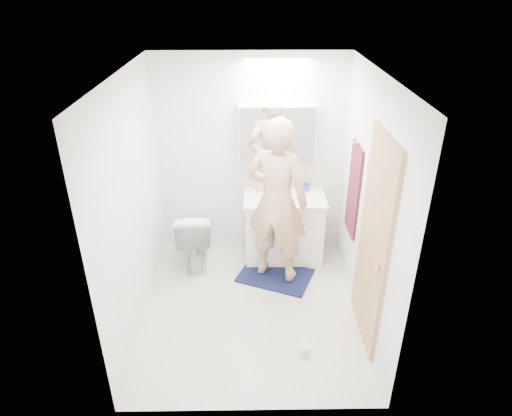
{
  "coord_description": "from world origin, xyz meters",
  "views": [
    {
      "loc": [
        -0.01,
        -3.69,
        3.12
      ],
      "look_at": [
        0.05,
        0.25,
        1.05
      ],
      "focal_mm": 31.44,
      "sensor_mm": 36.0,
      "label": 1
    }
  ],
  "objects_px": {
    "toothbrush_cup": "(306,187)",
    "toilet_paper_roll": "(304,350)",
    "soap_bottle_a": "(261,183)",
    "person": "(277,202)",
    "medicine_cabinet": "(277,135)",
    "soap_bottle_b": "(267,183)",
    "toilet": "(195,236)",
    "vanity_cabinet": "(284,229)"
  },
  "relations": [
    {
      "from": "toilet",
      "to": "soap_bottle_b",
      "type": "distance_m",
      "value": 1.06
    },
    {
      "from": "medicine_cabinet",
      "to": "soap_bottle_b",
      "type": "relative_size",
      "value": 5.06
    },
    {
      "from": "vanity_cabinet",
      "to": "medicine_cabinet",
      "type": "xyz_separation_m",
      "value": [
        -0.09,
        0.21,
        1.11
      ]
    },
    {
      "from": "toilet",
      "to": "toilet_paper_roll",
      "type": "relative_size",
      "value": 6.64
    },
    {
      "from": "vanity_cabinet",
      "to": "toilet_paper_roll",
      "type": "xyz_separation_m",
      "value": [
        0.08,
        -1.62,
        -0.34
      ]
    },
    {
      "from": "vanity_cabinet",
      "to": "toilet",
      "type": "distance_m",
      "value": 1.06
    },
    {
      "from": "soap_bottle_a",
      "to": "soap_bottle_b",
      "type": "distance_m",
      "value": 0.08
    },
    {
      "from": "medicine_cabinet",
      "to": "toothbrush_cup",
      "type": "relative_size",
      "value": 9.49
    },
    {
      "from": "toilet",
      "to": "vanity_cabinet",
      "type": "bearing_deg",
      "value": -176.8
    },
    {
      "from": "toothbrush_cup",
      "to": "soap_bottle_b",
      "type": "bearing_deg",
      "value": 177.52
    },
    {
      "from": "soap_bottle_a",
      "to": "person",
      "type": "bearing_deg",
      "value": -75.01
    },
    {
      "from": "toothbrush_cup",
      "to": "vanity_cabinet",
      "type": "bearing_deg",
      "value": -149.17
    },
    {
      "from": "vanity_cabinet",
      "to": "person",
      "type": "distance_m",
      "value": 0.73
    },
    {
      "from": "soap_bottle_a",
      "to": "toilet",
      "type": "bearing_deg",
      "value": -161.35
    },
    {
      "from": "person",
      "to": "soap_bottle_a",
      "type": "relative_size",
      "value": 8.89
    },
    {
      "from": "medicine_cabinet",
      "to": "person",
      "type": "xyz_separation_m",
      "value": [
        -0.02,
        -0.64,
        -0.53
      ]
    },
    {
      "from": "toilet",
      "to": "soap_bottle_b",
      "type": "height_order",
      "value": "soap_bottle_b"
    },
    {
      "from": "vanity_cabinet",
      "to": "toothbrush_cup",
      "type": "height_order",
      "value": "toothbrush_cup"
    },
    {
      "from": "toothbrush_cup",
      "to": "toilet_paper_roll",
      "type": "distance_m",
      "value": 1.97
    },
    {
      "from": "toothbrush_cup",
      "to": "soap_bottle_a",
      "type": "bearing_deg",
      "value": -178.94
    },
    {
      "from": "medicine_cabinet",
      "to": "person",
      "type": "bearing_deg",
      "value": -92.1
    },
    {
      "from": "toilet_paper_roll",
      "to": "toothbrush_cup",
      "type": "bearing_deg",
      "value": 84.03
    },
    {
      "from": "toothbrush_cup",
      "to": "toilet",
      "type": "bearing_deg",
      "value": -168.26
    },
    {
      "from": "soap_bottle_b",
      "to": "toilet_paper_roll",
      "type": "height_order",
      "value": "soap_bottle_b"
    },
    {
      "from": "soap_bottle_b",
      "to": "person",
      "type": "bearing_deg",
      "value": -82.71
    },
    {
      "from": "soap_bottle_b",
      "to": "vanity_cabinet",
      "type": "bearing_deg",
      "value": -42.93
    },
    {
      "from": "soap_bottle_b",
      "to": "toothbrush_cup",
      "type": "relative_size",
      "value": 1.87
    },
    {
      "from": "medicine_cabinet",
      "to": "toilet_paper_roll",
      "type": "relative_size",
      "value": 8.0
    },
    {
      "from": "toilet",
      "to": "toothbrush_cup",
      "type": "bearing_deg",
      "value": -171.28
    },
    {
      "from": "toilet_paper_roll",
      "to": "person",
      "type": "bearing_deg",
      "value": 99.37
    },
    {
      "from": "toilet",
      "to": "soap_bottle_a",
      "type": "xyz_separation_m",
      "value": [
        0.79,
        0.26,
        0.56
      ]
    },
    {
      "from": "toilet",
      "to": "person",
      "type": "distance_m",
      "value": 1.16
    },
    {
      "from": "person",
      "to": "soap_bottle_b",
      "type": "xyz_separation_m",
      "value": [
        -0.08,
        0.61,
        -0.07
      ]
    },
    {
      "from": "vanity_cabinet",
      "to": "soap_bottle_a",
      "type": "xyz_separation_m",
      "value": [
        -0.27,
        0.15,
        0.53
      ]
    },
    {
      "from": "vanity_cabinet",
      "to": "person",
      "type": "xyz_separation_m",
      "value": [
        -0.12,
        -0.43,
        0.58
      ]
    },
    {
      "from": "soap_bottle_b",
      "to": "toothbrush_cup",
      "type": "height_order",
      "value": "soap_bottle_b"
    },
    {
      "from": "toilet",
      "to": "toilet_paper_roll",
      "type": "bearing_deg",
      "value": 123.99
    },
    {
      "from": "toilet_paper_roll",
      "to": "soap_bottle_a",
      "type": "bearing_deg",
      "value": 101.22
    },
    {
      "from": "soap_bottle_b",
      "to": "toilet_paper_roll",
      "type": "xyz_separation_m",
      "value": [
        0.27,
        -1.8,
        -0.86
      ]
    },
    {
      "from": "toothbrush_cup",
      "to": "toilet_paper_roll",
      "type": "relative_size",
      "value": 0.84
    },
    {
      "from": "person",
      "to": "toothbrush_cup",
      "type": "bearing_deg",
      "value": -100.51
    },
    {
      "from": "toilet",
      "to": "soap_bottle_a",
      "type": "relative_size",
      "value": 3.51
    }
  ]
}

